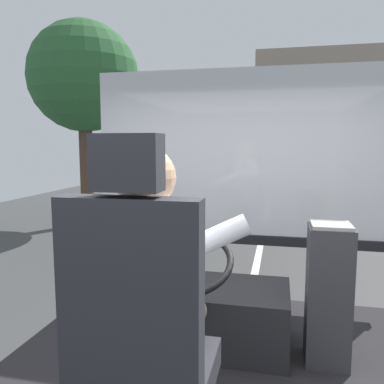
% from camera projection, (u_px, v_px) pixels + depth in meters
% --- Properties ---
extents(ground, '(18.00, 44.00, 0.06)m').
position_uv_depth(ground, '(266.00, 220.00, 10.49)').
color(ground, '#393939').
extents(driver_seat, '(0.48, 0.48, 1.36)m').
position_uv_depth(driver_seat, '(142.00, 350.00, 1.41)').
color(driver_seat, black).
rests_on(driver_seat, bus_floor).
extents(bus_driver, '(0.74, 0.55, 0.82)m').
position_uv_depth(bus_driver, '(150.00, 281.00, 1.47)').
color(bus_driver, '#332D28').
rests_on(bus_driver, driver_seat).
extents(steering_console, '(1.10, 0.98, 0.83)m').
position_uv_depth(steering_console, '(204.00, 312.00, 2.58)').
color(steering_console, black).
rests_on(steering_console, bus_floor).
extents(fare_box, '(0.25, 0.26, 0.86)m').
position_uv_depth(fare_box, '(328.00, 294.00, 2.35)').
color(fare_box, '#333338').
rests_on(fare_box, bus_floor).
extents(windshield_panel, '(2.50, 0.08, 1.48)m').
position_uv_depth(windshield_panel, '(239.00, 177.00, 3.32)').
color(windshield_panel, silver).
extents(street_tree, '(2.62, 2.62, 4.91)m').
position_uv_depth(street_tree, '(84.00, 78.00, 9.37)').
color(street_tree, '#4C3828').
rests_on(street_tree, ground).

